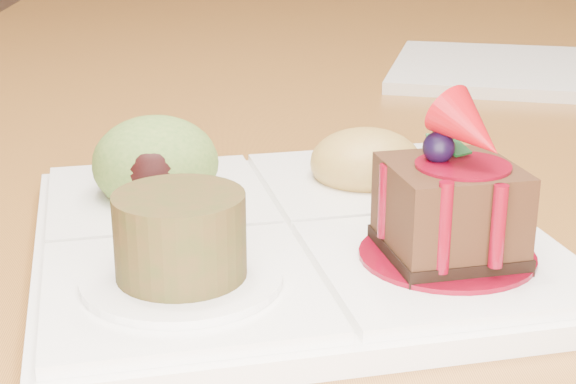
{
  "coord_description": "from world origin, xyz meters",
  "views": [
    {
      "loc": [
        -0.14,
        -1.02,
        0.94
      ],
      "look_at": [
        -0.11,
        -0.57,
        0.79
      ],
      "focal_mm": 55.0,
      "sensor_mm": 36.0,
      "label": 1
    }
  ],
  "objects": [
    {
      "name": "sampler_plate",
      "position": [
        -0.11,
        -0.57,
        0.77
      ],
      "size": [
        0.31,
        0.31,
        0.1
      ],
      "rotation": [
        0.0,
        0.0,
        0.16
      ],
      "color": "white",
      "rests_on": "dining_table"
    },
    {
      "name": "dining_table",
      "position": [
        0.0,
        0.0,
        0.68
      ],
      "size": [
        1.0,
        1.8,
        0.75
      ],
      "color": "#9E6C28",
      "rests_on": "ground"
    },
    {
      "name": "second_plate",
      "position": [
        0.16,
        -0.12,
        0.76
      ],
      "size": [
        0.31,
        0.31,
        0.01
      ],
      "primitive_type": "cube",
      "rotation": [
        0.0,
        0.0,
        -0.29
      ],
      "color": "white",
      "rests_on": "dining_table"
    }
  ]
}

